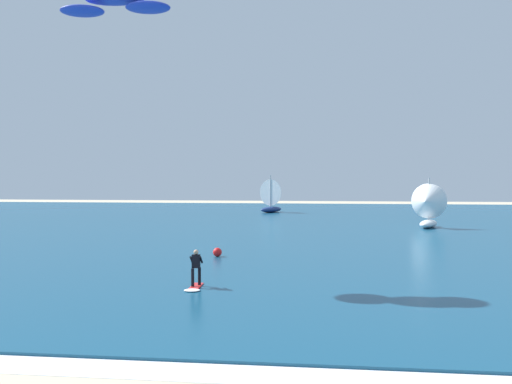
% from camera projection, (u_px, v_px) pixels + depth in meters
% --- Properties ---
extents(ocean, '(160.00, 90.00, 0.10)m').
position_uv_depth(ocean, '(302.00, 223.00, 59.24)').
color(ocean, navy).
rests_on(ocean, ground).
extents(shoreline_foam, '(99.44, 2.66, 0.01)m').
position_uv_depth(shoreline_foam, '(161.00, 362.00, 14.80)').
color(shoreline_foam, white).
rests_on(shoreline_foam, ground).
extents(kitesurfer, '(0.72, 1.97, 1.67)m').
position_uv_depth(kitesurfer, '(195.00, 274.00, 24.35)').
color(kitesurfer, red).
rests_on(kitesurfer, ocean).
extents(kite, '(6.02, 2.19, 0.90)m').
position_uv_depth(kite, '(115.00, 5.00, 28.29)').
color(kite, '#1E33B2').
extents(sailboat_trailing, '(3.88, 4.33, 4.88)m').
position_uv_depth(sailboat_trailing, '(427.00, 205.00, 53.04)').
color(sailboat_trailing, white).
rests_on(sailboat_trailing, ocean).
extents(sailboat_outermost, '(4.27, 4.72, 5.24)m').
position_uv_depth(sailboat_outermost, '(274.00, 195.00, 77.64)').
color(sailboat_outermost, navy).
rests_on(sailboat_outermost, ocean).
extents(marker_buoy, '(0.55, 0.55, 0.55)m').
position_uv_depth(marker_buoy, '(217.00, 252.00, 33.92)').
color(marker_buoy, red).
rests_on(marker_buoy, ocean).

